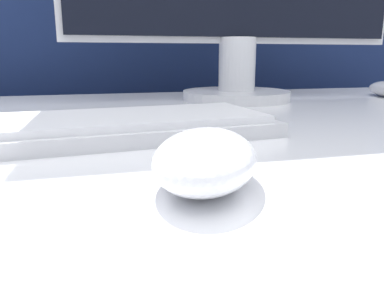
# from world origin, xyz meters

# --- Properties ---
(partition_panel) EXTENTS (5.00, 0.03, 1.36)m
(partition_panel) POSITION_xyz_m (0.00, 0.65, 0.68)
(partition_panel) COLOR navy
(partition_panel) RESTS_ON ground_plane
(computer_mouse_near) EXTENTS (0.11, 0.14, 0.04)m
(computer_mouse_near) POSITION_xyz_m (-0.06, -0.17, 0.73)
(computer_mouse_near) COLOR white
(computer_mouse_near) RESTS_ON desk
(keyboard) EXTENTS (0.42, 0.19, 0.02)m
(keyboard) POSITION_xyz_m (-0.13, 0.01, 0.72)
(keyboard) COLOR silver
(keyboard) RESTS_ON desk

